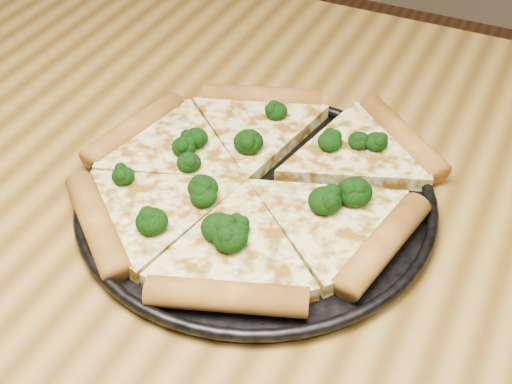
% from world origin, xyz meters
% --- Properties ---
extents(dining_table, '(1.20, 0.90, 0.75)m').
position_xyz_m(dining_table, '(0.00, 0.00, 0.66)').
color(dining_table, olive).
rests_on(dining_table, ground).
extents(pizza_pan, '(0.33, 0.33, 0.02)m').
position_xyz_m(pizza_pan, '(-0.05, 0.03, 0.76)').
color(pizza_pan, black).
rests_on(pizza_pan, dining_table).
extents(pizza, '(0.33, 0.35, 0.03)m').
position_xyz_m(pizza, '(-0.06, 0.04, 0.77)').
color(pizza, '#E6E18D').
rests_on(pizza, pizza_pan).
extents(broccoli_florets, '(0.23, 0.22, 0.02)m').
position_xyz_m(broccoli_florets, '(-0.06, 0.03, 0.78)').
color(broccoli_florets, black).
rests_on(broccoli_florets, pizza).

